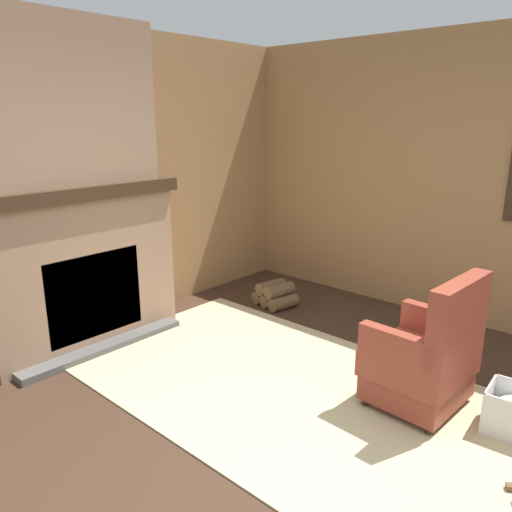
# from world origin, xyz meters

# --- Properties ---
(ground_plane) EXTENTS (14.00, 14.00, 0.00)m
(ground_plane) POSITION_xyz_m (0.00, 0.00, 0.00)
(ground_plane) COLOR #3D281C
(wood_panel_wall_left) EXTENTS (0.06, 5.94, 2.69)m
(wood_panel_wall_left) POSITION_xyz_m (-2.70, 0.00, 1.35)
(wood_panel_wall_left) COLOR #9E7247
(wood_panel_wall_left) RESTS_ON ground
(wood_panel_wall_back) EXTENTS (5.94, 0.09, 2.69)m
(wood_panel_wall_back) POSITION_xyz_m (0.01, 2.70, 1.35)
(wood_panel_wall_back) COLOR #9E7247
(wood_panel_wall_back) RESTS_ON ground
(fireplace_hearth) EXTENTS (0.63, 1.75, 1.39)m
(fireplace_hearth) POSITION_xyz_m (-2.44, 0.00, 0.69)
(fireplace_hearth) COLOR #9E7A60
(fireplace_hearth) RESTS_ON ground
(chimney_breast) EXTENTS (0.37, 1.45, 1.28)m
(chimney_breast) POSITION_xyz_m (-2.46, 0.00, 2.03)
(chimney_breast) COLOR #9E7A60
(chimney_breast) RESTS_ON fireplace_hearth
(area_rug) EXTENTS (3.93, 1.93, 0.01)m
(area_rug) POSITION_xyz_m (-0.37, 0.56, 0.01)
(area_rug) COLOR #C6B789
(area_rug) RESTS_ON ground
(armchair) EXTENTS (0.61, 0.68, 0.96)m
(armchair) POSITION_xyz_m (0.20, 0.99, 0.36)
(armchair) COLOR brown
(armchair) RESTS_ON ground
(firewood_stack) EXTENTS (0.46, 0.39, 0.25)m
(firewood_stack) POSITION_xyz_m (-1.77, 1.79, 0.11)
(firewood_stack) COLOR brown
(firewood_stack) RESTS_ON ground
(storage_case) EXTENTS (0.15, 0.23, 0.11)m
(storage_case) POSITION_xyz_m (-2.50, 0.22, 1.45)
(storage_case) COLOR gray
(storage_case) RESTS_ON fireplace_hearth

